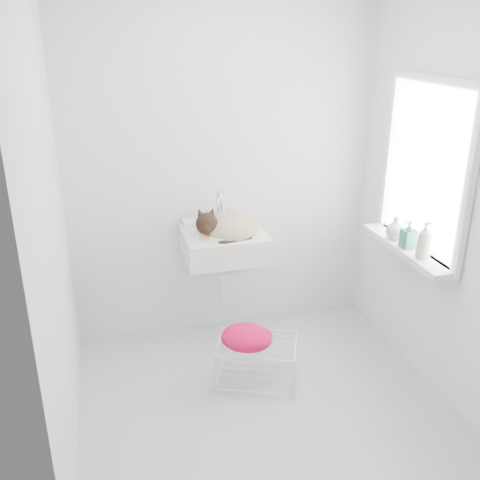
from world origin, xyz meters
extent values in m
cube|color=#B6B7B8|center=(0.00, 0.00, 0.00)|extent=(2.20, 2.00, 0.02)
cube|color=white|center=(0.00, 1.00, 1.25)|extent=(2.20, 0.02, 2.50)
cube|color=white|center=(1.10, 0.00, 1.25)|extent=(0.02, 2.00, 2.50)
cube|color=white|center=(-1.10, 0.00, 1.25)|extent=(0.02, 2.00, 2.50)
cube|color=white|center=(1.09, 0.20, 1.35)|extent=(0.01, 0.80, 1.00)
cube|color=white|center=(1.07, 0.20, 1.35)|extent=(0.04, 0.90, 1.10)
cube|color=white|center=(1.01, 0.20, 0.83)|extent=(0.16, 0.88, 0.04)
cube|color=white|center=(-0.06, 0.74, 0.85)|extent=(0.55, 0.48, 0.22)
ellipsoid|color=tan|center=(-0.03, 0.73, 0.88)|extent=(0.42, 0.36, 0.21)
sphere|color=black|center=(-0.19, 0.66, 0.97)|extent=(0.16, 0.16, 0.15)
torus|color=red|center=(-0.17, 0.66, 0.93)|extent=(0.14, 0.13, 0.06)
cube|color=silver|center=(0.02, 0.20, 0.15)|extent=(0.58, 0.50, 0.29)
ellipsoid|color=red|center=(-0.06, 0.17, 0.32)|extent=(0.40, 0.36, 0.13)
imported|color=beige|center=(1.00, 0.01, 0.85)|extent=(0.10, 0.10, 0.20)
imported|color=#2C746B|center=(1.00, 0.18, 0.85)|extent=(0.09, 0.09, 0.18)
imported|color=silver|center=(1.00, 0.33, 0.85)|extent=(0.17, 0.17, 0.16)
camera|label=1|loc=(-0.83, -2.62, 2.16)|focal=40.52mm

